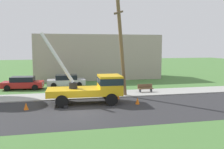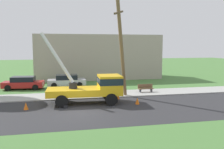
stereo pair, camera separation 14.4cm
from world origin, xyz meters
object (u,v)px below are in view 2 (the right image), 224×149
at_px(park_bench, 146,88).
at_px(utility_truck, 94,87).
at_px(leaning_utility_pole, 122,49).
at_px(parked_sedan_red, 23,83).
at_px(parked_sedan_silver, 67,81).
at_px(traffic_cone_ahead, 137,101).
at_px(traffic_cone_curbside, 118,96).
at_px(traffic_cone_behind, 26,106).

bearing_deg(park_bench, utility_truck, -150.05).
bearing_deg(leaning_utility_pole, park_bench, 31.89).
height_order(parked_sedan_red, parked_sedan_silver, same).
bearing_deg(parked_sedan_red, leaning_utility_pole, -35.68).
relative_size(utility_truck, parked_sedan_silver, 1.53).
distance_m(traffic_cone_ahead, park_bench, 5.13).
bearing_deg(traffic_cone_curbside, parked_sedan_red, 141.45).
distance_m(leaning_utility_pole, park_bench, 5.44).
height_order(leaning_utility_pole, parked_sedan_silver, leaning_utility_pole).
height_order(utility_truck, traffic_cone_curbside, utility_truck).
bearing_deg(leaning_utility_pole, traffic_cone_ahead, -75.18).
bearing_deg(traffic_cone_ahead, parked_sedan_silver, 118.14).
height_order(traffic_cone_ahead, traffic_cone_behind, same).
xyz_separation_m(utility_truck, parked_sedan_silver, (-2.04, 9.01, -0.70)).
relative_size(utility_truck, traffic_cone_ahead, 12.06).
distance_m(traffic_cone_ahead, traffic_cone_behind, 8.86).
relative_size(utility_truck, parked_sedan_red, 1.49).
xyz_separation_m(traffic_cone_ahead, traffic_cone_behind, (-8.86, 0.08, 0.00)).
relative_size(utility_truck, traffic_cone_behind, 12.06).
relative_size(traffic_cone_ahead, park_bench, 0.35).
bearing_deg(utility_truck, park_bench, 29.95).
relative_size(traffic_cone_ahead, parked_sedan_silver, 0.13).
bearing_deg(utility_truck, traffic_cone_curbside, 24.34).
bearing_deg(parked_sedan_red, parked_sedan_silver, 8.29).
distance_m(leaning_utility_pole, traffic_cone_ahead, 5.07).
distance_m(parked_sedan_red, parked_sedan_silver, 4.86).
bearing_deg(leaning_utility_pole, parked_sedan_red, 144.32).
bearing_deg(traffic_cone_behind, parked_sedan_silver, 71.54).
height_order(traffic_cone_curbside, parked_sedan_red, parked_sedan_red).
height_order(utility_truck, park_bench, utility_truck).
bearing_deg(traffic_cone_behind, traffic_cone_curbside, 15.72).
xyz_separation_m(leaning_utility_pole, traffic_cone_curbside, (-0.45, -0.40, -4.27)).
bearing_deg(park_bench, traffic_cone_ahead, -117.39).
relative_size(traffic_cone_behind, park_bench, 0.35).
xyz_separation_m(leaning_utility_pole, park_bench, (3.06, 1.90, -4.08)).
relative_size(leaning_utility_pole, parked_sedan_silver, 2.00).
bearing_deg(parked_sedan_silver, traffic_cone_ahead, -61.86).
bearing_deg(parked_sedan_red, traffic_cone_ahead, -42.82).
bearing_deg(parked_sedan_silver, parked_sedan_red, -171.71).
bearing_deg(traffic_cone_ahead, traffic_cone_behind, 179.50).
bearing_deg(parked_sedan_silver, traffic_cone_behind, -108.46).
bearing_deg(traffic_cone_curbside, traffic_cone_ahead, -62.97).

